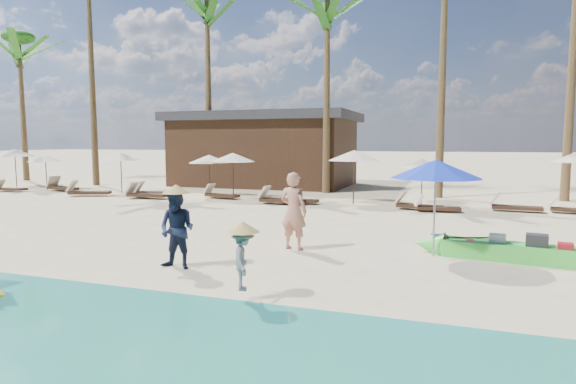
% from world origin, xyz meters
% --- Properties ---
extents(ground, '(240.00, 240.00, 0.00)m').
position_xyz_m(ground, '(0.00, 0.00, 0.00)').
color(ground, beige).
rests_on(ground, ground).
extents(wet_sand_strip, '(240.00, 4.50, 0.01)m').
position_xyz_m(wet_sand_strip, '(0.00, -5.00, 0.00)').
color(wet_sand_strip, tan).
rests_on(wet_sand_strip, ground).
extents(green_canoe, '(4.92, 1.07, 0.63)m').
position_xyz_m(green_canoe, '(4.14, 1.92, 0.21)').
color(green_canoe, '#44DA42').
rests_on(green_canoe, ground).
extents(tourist, '(0.75, 0.56, 1.88)m').
position_xyz_m(tourist, '(-0.84, 1.42, 0.94)').
color(tourist, tan).
rests_on(tourist, ground).
extents(vendor_green, '(0.81, 0.64, 1.62)m').
position_xyz_m(vendor_green, '(-2.55, -1.03, 0.81)').
color(vendor_green, '#151E3A').
rests_on(vendor_green, ground).
extents(vendor_yellow, '(0.61, 0.76, 1.02)m').
position_xyz_m(vendor_yellow, '(-0.43, -2.44, 0.69)').
color(vendor_yellow, gray).
rests_on(vendor_yellow, ground).
extents(blue_umbrella, '(2.05, 2.05, 2.21)m').
position_xyz_m(blue_umbrella, '(2.40, 1.77, 2.00)').
color(blue_umbrella, '#99999E').
rests_on(blue_umbrella, ground).
extents(resort_parasol_0, '(2.13, 2.13, 2.19)m').
position_xyz_m(resort_parasol_0, '(-21.15, 11.62, 1.98)').
color(resort_parasol_0, '#352315').
rests_on(resort_parasol_0, ground).
extents(resort_parasol_1, '(1.85, 1.85, 1.90)m').
position_xyz_m(resort_parasol_1, '(-17.92, 10.65, 1.72)').
color(resort_parasol_1, '#352315').
rests_on(resort_parasol_1, ground).
extents(lounger_1_left, '(1.73, 0.72, 0.57)m').
position_xyz_m(lounger_1_left, '(-19.15, 9.40, 0.19)').
color(lounger_1_left, '#352315').
rests_on(lounger_1_left, ground).
extents(lounger_1_right, '(2.09, 1.06, 0.68)m').
position_xyz_m(lounger_1_right, '(-16.81, 10.53, 0.23)').
color(lounger_1_right, '#352315').
rests_on(lounger_1_right, ground).
extents(resort_parasol_2, '(1.99, 1.99, 2.05)m').
position_xyz_m(resort_parasol_2, '(-13.26, 10.90, 1.85)').
color(resort_parasol_2, '#352315').
rests_on(resort_parasol_2, ground).
extents(lounger_2_left, '(2.09, 1.26, 0.68)m').
position_xyz_m(lounger_2_left, '(-13.87, 9.08, 0.23)').
color(lounger_2_left, '#352315').
rests_on(lounger_2_left, ground).
extents(resort_parasol_3, '(1.93, 1.93, 1.99)m').
position_xyz_m(resort_parasol_3, '(-8.10, 10.67, 1.80)').
color(resort_parasol_3, '#352315').
rests_on(resort_parasol_3, ground).
extents(lounger_3_left, '(1.99, 1.15, 0.65)m').
position_xyz_m(lounger_3_left, '(-10.76, 10.01, 0.22)').
color(lounger_3_left, '#352315').
rests_on(lounger_3_left, ground).
extents(lounger_3_right, '(1.99, 0.72, 0.67)m').
position_xyz_m(lounger_3_right, '(-10.62, 9.12, 0.22)').
color(lounger_3_right, '#352315').
rests_on(lounger_3_right, ground).
extents(resort_parasol_4, '(2.04, 2.04, 2.10)m').
position_xyz_m(resort_parasol_4, '(-6.75, 10.45, 1.89)').
color(resort_parasol_4, '#352315').
rests_on(resort_parasol_4, ground).
extents(lounger_4_left, '(1.80, 0.84, 0.59)m').
position_xyz_m(lounger_4_left, '(-7.36, 10.27, 0.20)').
color(lounger_4_left, '#352315').
rests_on(lounger_4_left, ground).
extents(lounger_4_right, '(2.00, 0.72, 0.67)m').
position_xyz_m(lounger_4_right, '(-4.08, 9.24, 0.22)').
color(lounger_4_right, '#352315').
rests_on(lounger_4_right, ground).
extents(resort_parasol_5, '(2.19, 2.19, 2.25)m').
position_xyz_m(resort_parasol_5, '(-1.16, 10.36, 2.03)').
color(resort_parasol_5, '#352315').
rests_on(resort_parasol_5, ground).
extents(lounger_5_left, '(1.72, 0.69, 0.57)m').
position_xyz_m(lounger_5_left, '(-3.44, 9.71, 0.19)').
color(lounger_5_left, '#352315').
rests_on(lounger_5_left, ground).
extents(resort_parasol_6, '(1.83, 1.83, 1.89)m').
position_xyz_m(resort_parasol_6, '(1.54, 11.31, 1.70)').
color(resort_parasol_6, '#352315').
rests_on(resort_parasol_6, ground).
extents(lounger_6_left, '(1.71, 0.72, 0.56)m').
position_xyz_m(lounger_6_left, '(2.17, 9.06, 0.19)').
color(lounger_6_left, '#352315').
rests_on(lounger_6_left, ground).
extents(lounger_6_right, '(1.87, 0.86, 0.61)m').
position_xyz_m(lounger_6_right, '(1.48, 9.39, 0.20)').
color(lounger_6_right, '#352315').
rests_on(lounger_6_right, ground).
extents(lounger_7_left, '(1.88, 0.74, 0.62)m').
position_xyz_m(lounger_7_left, '(4.94, 10.13, 0.21)').
color(lounger_7_left, '#352315').
rests_on(lounger_7_left, ground).
extents(lounger_7_right, '(1.72, 0.82, 0.56)m').
position_xyz_m(lounger_7_right, '(6.88, 10.23, 0.19)').
color(lounger_7_right, '#352315').
rests_on(lounger_7_right, ground).
extents(palm_0, '(2.08, 2.08, 9.90)m').
position_xyz_m(palm_0, '(-24.62, 15.48, 8.11)').
color(palm_0, brown).
rests_on(palm_0, ground).
extents(palm_2, '(2.08, 2.08, 11.33)m').
position_xyz_m(palm_2, '(-10.45, 15.08, 9.18)').
color(palm_2, brown).
rests_on(palm_2, ground).
extents(palm_3, '(2.08, 2.08, 10.52)m').
position_xyz_m(palm_3, '(-3.36, 14.27, 8.58)').
color(palm_3, brown).
rests_on(palm_3, ground).
extents(pavilion_west, '(10.80, 6.60, 4.30)m').
position_xyz_m(pavilion_west, '(-8.00, 17.50, 2.19)').
color(pavilion_west, '#352315').
rests_on(pavilion_west, ground).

